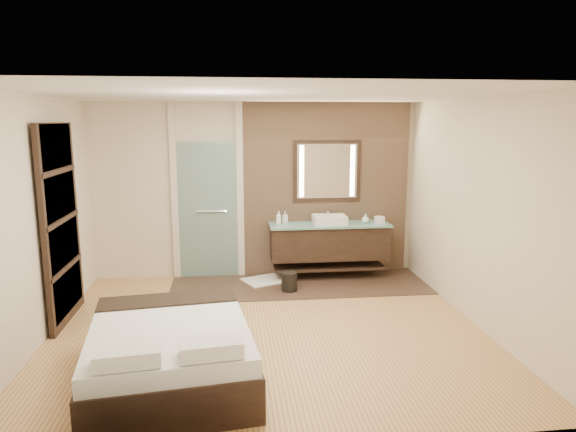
{
  "coord_description": "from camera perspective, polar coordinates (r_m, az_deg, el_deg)",
  "views": [
    {
      "loc": [
        -0.4,
        -5.68,
        2.43
      ],
      "look_at": [
        0.31,
        0.6,
        1.24
      ],
      "focal_mm": 32.0,
      "sensor_mm": 36.0,
      "label": 1
    }
  ],
  "objects": [
    {
      "name": "floor",
      "position": [
        6.19,
        -2.29,
        -12.48
      ],
      "size": [
        5.0,
        5.0,
        0.0
      ],
      "primitive_type": "plane",
      "color": "#A26A44",
      "rests_on": "ground"
    },
    {
      "name": "tile_strip",
      "position": [
        7.74,
        1.29,
        -7.63
      ],
      "size": [
        3.8,
        1.3,
        0.01
      ],
      "primitive_type": "cube",
      "color": "#33271C",
      "rests_on": "floor"
    },
    {
      "name": "stone_wall",
      "position": [
        8.11,
        4.26,
        2.94
      ],
      "size": [
        2.6,
        0.08,
        2.7
      ],
      "primitive_type": "cube",
      "color": "#A77E5F",
      "rests_on": "floor"
    },
    {
      "name": "vanity",
      "position": [
        7.97,
        4.57,
        -2.84
      ],
      "size": [
        1.85,
        0.55,
        0.88
      ],
      "color": "black",
      "rests_on": "stone_wall"
    },
    {
      "name": "mirror_unit",
      "position": [
        8.02,
        4.36,
        5.01
      ],
      "size": [
        1.06,
        0.04,
        0.96
      ],
      "color": "black",
      "rests_on": "stone_wall"
    },
    {
      "name": "frosted_door",
      "position": [
        8.0,
        -8.89,
        1.24
      ],
      "size": [
        1.1,
        0.12,
        2.7
      ],
      "color": "#A6D2C9",
      "rests_on": "floor"
    },
    {
      "name": "shoji_partition",
      "position": [
        6.71,
        -23.9,
        -0.77
      ],
      "size": [
        0.06,
        1.2,
        2.4
      ],
      "color": "black",
      "rests_on": "floor"
    },
    {
      "name": "bed",
      "position": [
        5.07,
        -12.94,
        -14.62
      ],
      "size": [
        1.67,
        1.99,
        0.7
      ],
      "rotation": [
        0.0,
        0.0,
        0.13
      ],
      "color": "black",
      "rests_on": "floor"
    },
    {
      "name": "bath_mat",
      "position": [
        7.93,
        -2.23,
        -7.1
      ],
      "size": [
        0.86,
        0.75,
        0.02
      ],
      "primitive_type": "cube",
      "rotation": [
        0.0,
        0.0,
        0.42
      ],
      "color": "white",
      "rests_on": "floor"
    },
    {
      "name": "waste_bin",
      "position": [
        7.42,
        0.14,
        -7.34
      ],
      "size": [
        0.27,
        0.27,
        0.28
      ],
      "primitive_type": "cylinder",
      "rotation": [
        0.0,
        0.0,
        -0.22
      ],
      "color": "black",
      "rests_on": "floor"
    },
    {
      "name": "tissue_box",
      "position": [
        8.03,
        10.15,
        -0.42
      ],
      "size": [
        0.13,
        0.13,
        0.1
      ],
      "primitive_type": "cube",
      "rotation": [
        0.0,
        0.0,
        0.12
      ],
      "color": "white",
      "rests_on": "vanity"
    },
    {
      "name": "soap_bottle_a",
      "position": [
        7.8,
        -1.04,
        -0.2
      ],
      "size": [
        0.1,
        0.1,
        0.2
      ],
      "primitive_type": "imported",
      "rotation": [
        0.0,
        0.0,
        0.39
      ],
      "color": "white",
      "rests_on": "vanity"
    },
    {
      "name": "soap_bottle_b",
      "position": [
        7.92,
        -0.34,
        -0.1
      ],
      "size": [
        0.08,
        0.09,
        0.18
      ],
      "primitive_type": "imported",
      "rotation": [
        0.0,
        0.0,
        -0.01
      ],
      "color": "#B2B2B2",
      "rests_on": "vanity"
    },
    {
      "name": "soap_bottle_c",
      "position": [
        8.0,
        8.61,
        -0.27
      ],
      "size": [
        0.14,
        0.14,
        0.14
      ],
      "primitive_type": "imported",
      "rotation": [
        0.0,
        0.0,
        0.31
      ],
      "color": "#C3F5EB",
      "rests_on": "vanity"
    },
    {
      "name": "cup",
      "position": [
        8.11,
        9.96,
        -0.34
      ],
      "size": [
        0.15,
        0.15,
        0.09
      ],
      "primitive_type": "imported",
      "rotation": [
        0.0,
        0.0,
        0.43
      ],
      "color": "white",
      "rests_on": "vanity"
    }
  ]
}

